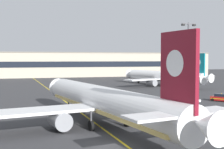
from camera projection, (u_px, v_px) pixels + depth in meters
ground_plane at (108, 147)px, 31.49m from camera, size 400.00×400.00×0.00m
taxiway_centreline at (70, 105)px, 60.36m from camera, size 12.00×179.64×0.01m
airliner_foreground at (103, 101)px, 41.07m from camera, size 32.32×41.22×11.65m
airliner_background at (164, 77)px, 101.85m from camera, size 29.51×37.29×10.80m
apron_lamp_post at (188, 69)px, 45.06m from camera, size 2.24×0.90×14.53m
service_car_fourth at (221, 98)px, 65.02m from camera, size 3.97×4.44×1.79m
safety_cone_by_nose_gear at (93, 105)px, 58.01m from camera, size 0.44×0.44×0.55m
terminal_building at (60, 65)px, 152.01m from camera, size 162.98×12.40×12.49m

